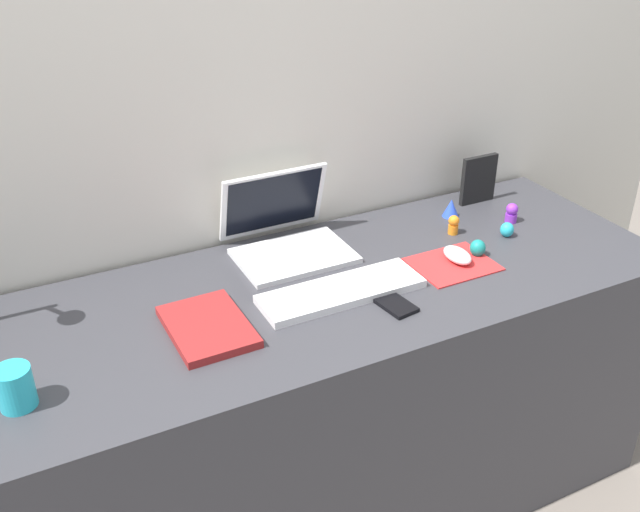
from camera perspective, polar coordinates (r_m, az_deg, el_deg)
The scene contains 16 objects.
ground_plane at distance 2.26m, azimuth -0.12°, elevation -18.78°, with size 6.00×6.00×0.00m, color slate.
back_wall at distance 2.03m, azimuth -4.78°, elevation 4.47°, with size 3.06×0.05×1.67m, color silver.
desk at distance 2.00m, azimuth -0.13°, elevation -11.64°, with size 1.86×0.64×0.74m, color #38383D.
laptop at distance 1.94m, azimuth -2.82°, elevation 1.97°, with size 0.30×0.27×0.21m.
keyboard at distance 1.75m, azimuth 1.71°, elevation -2.81°, with size 0.41×0.13×0.02m, color white.
mousepad at distance 1.91m, azimuth 10.48°, elevation -0.64°, with size 0.21×0.17×0.00m, color red.
mouse at distance 1.92m, azimuth 10.82°, elevation 0.07°, with size 0.06×0.10×0.03m, color white.
cell_phone at distance 1.73m, azimuth 5.70°, elevation -3.67°, with size 0.06×0.13×0.01m, color black.
notebook_pad at distance 1.64m, azimuth -8.89°, elevation -5.56°, with size 0.17×0.24×0.02m, color maroon.
picture_frame at distance 2.25m, azimuth 12.45°, elevation 5.94°, with size 0.12×0.02×0.15m, color black.
coffee_mug at distance 1.52m, azimuth -23.00°, elevation -9.57°, with size 0.07×0.07×0.09m, color #28B7CC.
toy_figurine_purple at distance 2.17m, azimuth 14.94°, elevation 3.34°, with size 0.03×0.03×0.06m.
toy_figurine_cyan at distance 2.08m, azimuth 14.59°, elevation 2.04°, with size 0.04×0.04×0.04m, color #28B7CC.
toy_figurine_orange at distance 2.06m, azimuth 10.53°, elevation 2.49°, with size 0.03×0.03×0.06m.
toy_figurine_blue at distance 2.16m, azimuth 10.34°, elevation 3.77°, with size 0.05×0.05×0.05m, color blue.
toy_figurine_teal at distance 1.96m, azimuth 12.38°, elevation 0.62°, with size 0.04×0.04×0.05m, color teal.
Camera 1 is at (-0.68, -1.35, 1.67)m, focal length 40.40 mm.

